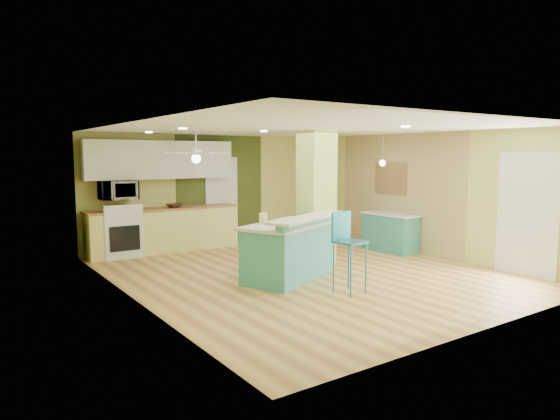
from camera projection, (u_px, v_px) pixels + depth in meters
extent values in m
cube|color=#A36C39|center=(305.00, 273.00, 8.75)|extent=(6.00, 7.00, 0.01)
cube|color=white|center=(305.00, 128.00, 8.47)|extent=(6.00, 7.00, 0.01)
cube|color=#C7C86B|center=(213.00, 190.00, 11.48)|extent=(6.00, 0.01, 2.50)
cube|color=#C7C86B|center=(489.00, 225.00, 5.74)|extent=(6.00, 0.01, 2.50)
cube|color=#C7C86B|center=(133.00, 213.00, 6.92)|extent=(0.01, 7.00, 2.50)
cube|color=#C7C86B|center=(421.00, 194.00, 10.30)|extent=(0.01, 7.00, 2.50)
cube|color=#978256|center=(398.00, 192.00, 10.78)|extent=(0.02, 3.40, 2.50)
cube|color=#3D491D|center=(221.00, 190.00, 11.58)|extent=(2.20, 0.02, 2.50)
cube|color=white|center=(221.00, 200.00, 11.58)|extent=(0.82, 0.05, 2.00)
cube|color=white|center=(527.00, 215.00, 8.42)|extent=(0.04, 1.08, 2.10)
cube|color=#B7D161|center=(316.00, 198.00, 9.38)|extent=(0.55, 0.55, 2.50)
cube|color=#E9E47A|center=(165.00, 231.00, 10.59)|extent=(3.20, 0.60, 0.90)
cube|color=#975D34|center=(164.00, 209.00, 10.54)|extent=(3.25, 0.63, 0.04)
cube|color=white|center=(120.00, 235.00, 10.05)|extent=(0.76, 0.64, 0.90)
cube|color=black|center=(125.00, 238.00, 9.79)|extent=(0.59, 0.02, 0.50)
cube|color=white|center=(124.00, 209.00, 9.75)|extent=(0.76, 0.06, 0.18)
cube|color=silver|center=(161.00, 160.00, 10.52)|extent=(3.20, 0.34, 0.80)
imported|color=silver|center=(118.00, 190.00, 9.96)|extent=(0.70, 0.48, 0.39)
cylinder|color=silver|center=(196.00, 142.00, 9.51)|extent=(0.03, 0.03, 0.40)
cylinder|color=silver|center=(196.00, 152.00, 9.54)|extent=(0.24, 0.24, 0.10)
sphere|color=white|center=(196.00, 159.00, 9.55)|extent=(0.18, 0.18, 0.18)
cylinder|color=white|center=(383.00, 148.00, 10.61)|extent=(0.01, 0.01, 0.62)
sphere|color=white|center=(382.00, 163.00, 10.64)|extent=(0.14, 0.14, 0.14)
cube|color=brown|center=(391.00, 178.00, 10.90)|extent=(0.03, 0.90, 0.70)
cube|color=teal|center=(289.00, 253.00, 8.26)|extent=(1.86, 1.45, 0.88)
cube|color=beige|center=(289.00, 225.00, 8.21)|extent=(1.99, 1.58, 0.05)
cube|color=teal|center=(310.00, 221.00, 8.00)|extent=(1.77, 0.90, 0.13)
cube|color=beige|center=(310.00, 217.00, 7.99)|extent=(2.00, 1.20, 0.04)
cylinder|color=#1D6D85|center=(351.00, 272.00, 7.17)|extent=(0.03, 0.03, 0.76)
cylinder|color=#1D6D85|center=(366.00, 268.00, 7.39)|extent=(0.03, 0.03, 0.76)
cylinder|color=#1D6D85|center=(334.00, 268.00, 7.42)|extent=(0.03, 0.03, 0.76)
cylinder|color=#1D6D85|center=(349.00, 265.00, 7.64)|extent=(0.03, 0.03, 0.76)
cube|color=#1D6D85|center=(350.00, 242.00, 7.36)|extent=(0.44, 0.44, 0.03)
cube|color=#1D6D85|center=(341.00, 225.00, 7.47)|extent=(0.40, 0.08, 0.42)
cube|color=teal|center=(390.00, 233.00, 10.66)|extent=(0.50, 1.21, 0.78)
cube|color=white|center=(390.00, 214.00, 10.62)|extent=(0.54, 1.26, 0.03)
imported|color=#3C2318|center=(174.00, 206.00, 10.56)|extent=(0.38, 0.38, 0.08)
cylinder|color=yellow|center=(263.00, 219.00, 8.11)|extent=(0.13, 0.13, 0.18)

